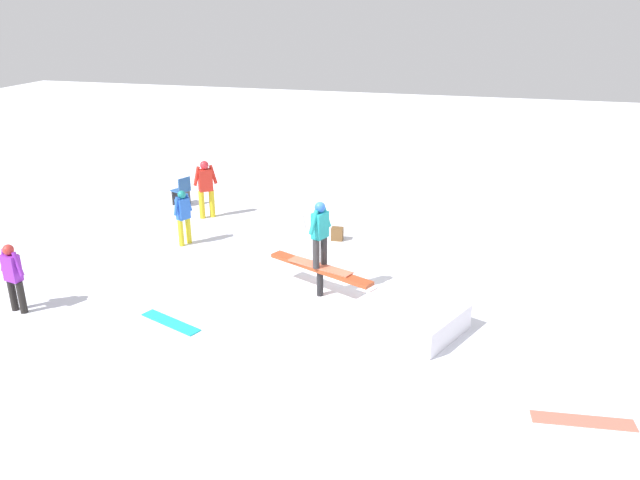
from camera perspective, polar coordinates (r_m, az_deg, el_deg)
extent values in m
plane|color=white|center=(13.18, 0.00, -5.07)|extent=(60.00, 60.00, 0.00)
cylinder|color=black|center=(13.06, 0.00, -3.95)|extent=(0.14, 0.14, 0.57)
cube|color=#A53F1E|center=(12.93, 0.00, -2.65)|extent=(2.44, 1.32, 0.08)
cube|color=white|center=(11.94, 8.16, -6.93)|extent=(2.26, 2.11, 0.49)
cube|color=#EC6B4D|center=(12.90, 0.00, -2.42)|extent=(1.49, 0.80, 0.03)
cylinder|color=#312F31|center=(12.88, 0.35, -0.90)|extent=(0.14, 0.14, 0.62)
cylinder|color=#312F31|center=(12.68, -0.36, -1.27)|extent=(0.14, 0.14, 0.62)
cube|color=teal|center=(12.57, 0.00, 1.36)|extent=(0.32, 0.40, 0.54)
cylinder|color=teal|center=(12.69, 0.58, 2.15)|extent=(0.18, 0.29, 0.49)
cylinder|color=teal|center=(12.36, -0.59, 1.62)|extent=(0.18, 0.29, 0.49)
sphere|color=blue|center=(12.44, 0.00, 3.01)|extent=(0.22, 0.22, 0.22)
cylinder|color=gold|center=(18.00, -9.85, 3.31)|extent=(0.16, 0.16, 0.79)
cylinder|color=gold|center=(17.95, -10.75, 3.19)|extent=(0.16, 0.16, 0.79)
cube|color=red|center=(17.77, -10.45, 5.41)|extent=(0.44, 0.41, 0.62)
cylinder|color=red|center=(17.79, -9.74, 5.93)|extent=(0.23, 0.21, 0.55)
cylinder|color=red|center=(17.69, -11.21, 5.75)|extent=(0.23, 0.21, 0.55)
sphere|color=red|center=(17.66, -10.54, 6.75)|extent=(0.24, 0.24, 0.24)
cylinder|color=gold|center=(16.18, -11.94, 0.88)|extent=(0.13, 0.13, 0.68)
cylinder|color=gold|center=(16.03, -12.59, 0.63)|extent=(0.13, 0.13, 0.68)
cube|color=blue|center=(15.90, -12.43, 2.81)|extent=(0.30, 0.37, 0.53)
cylinder|color=blue|center=(15.99, -11.93, 3.40)|extent=(0.14, 0.19, 0.47)
cylinder|color=blue|center=(15.75, -13.01, 3.03)|extent=(0.14, 0.19, 0.47)
sphere|color=teal|center=(15.80, -12.54, 4.07)|extent=(0.20, 0.20, 0.20)
cylinder|color=black|center=(13.87, -26.28, -4.50)|extent=(0.14, 0.14, 0.68)
cylinder|color=black|center=(13.67, -25.61, -4.74)|extent=(0.14, 0.14, 0.68)
cube|color=purple|center=(13.54, -26.36, -2.29)|extent=(0.37, 0.27, 0.54)
cylinder|color=purple|center=(13.66, -26.97, -1.65)|extent=(0.23, 0.13, 0.49)
cylinder|color=purple|center=(13.34, -25.90, -1.98)|extent=(0.23, 0.13, 0.49)
sphere|color=red|center=(13.41, -26.62, -0.81)|extent=(0.21, 0.21, 0.21)
cube|color=silver|center=(17.37, -1.90, 1.61)|extent=(0.71, 1.33, 0.02)
cube|color=#F46C57|center=(10.34, 22.90, -15.00)|extent=(1.50, 0.44, 0.02)
cube|color=#1DB6BF|center=(12.45, -13.50, -7.33)|extent=(1.41, 0.77, 0.02)
cube|color=#3F3F44|center=(19.44, -12.92, 3.87)|extent=(0.18, 0.38, 0.44)
cube|color=#3F3F44|center=(19.17, -12.23, 3.68)|extent=(0.18, 0.38, 0.44)
cube|color=#2A589B|center=(19.23, -12.63, 4.46)|extent=(0.58, 0.58, 0.04)
cube|color=#2A589B|center=(19.02, -12.30, 4.99)|extent=(0.21, 0.42, 0.40)
cube|color=brown|center=(16.08, 1.58, 0.57)|extent=(0.31, 0.24, 0.34)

